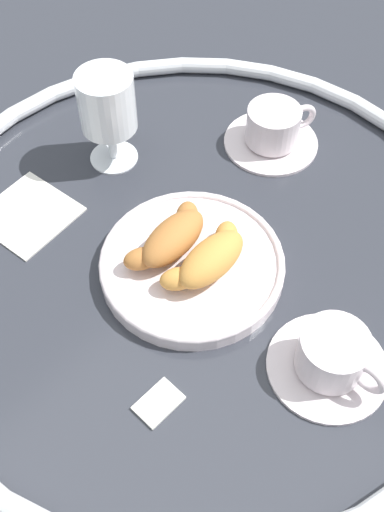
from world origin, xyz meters
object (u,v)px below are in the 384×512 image
croissant_small (171,238)px  juice_glass_left (107,107)px  folded_napkin (28,214)px  pastry_plate (192,264)px  sugar_packet (158,402)px  coffee_cup_near (332,357)px  coffee_cup_far (273,130)px  croissant_large (209,259)px

croissant_small → juice_glass_left: bearing=67.5°
folded_napkin → juice_glass_left: bearing=-2.9°
pastry_plate → folded_napkin: bearing=109.4°
sugar_packet → croissant_small: bearing=41.0°
pastry_plate → coffee_cup_near: size_ratio=1.67×
coffee_cup_far → juice_glass_left: 0.24m
coffee_cup_near → sugar_packet: size_ratio=2.72×
juice_glass_left → sugar_packet: (-0.23, -0.30, -0.09)m
croissant_large → sugar_packet: bearing=-157.3°
pastry_plate → croissant_small: size_ratio=1.66×
pastry_plate → coffee_cup_far: coffee_cup_far is taller
coffee_cup_far → sugar_packet: (-0.40, -0.16, -0.02)m
croissant_small → juice_glass_left: 0.21m
croissant_large → sugar_packet: 0.18m
croissant_large → sugar_packet: (-0.16, -0.07, -0.04)m
coffee_cup_near → sugar_packet: (-0.16, 0.11, -0.02)m
croissant_large → folded_napkin: (-0.08, 0.25, -0.04)m
juice_glass_left → folded_napkin: 0.18m
croissant_small → pastry_plate: bearing=-83.2°
sugar_packet → coffee_cup_near: bearing=-33.3°
coffee_cup_far → folded_napkin: coffee_cup_far is taller
croissant_large → coffee_cup_far: croissant_large is taller
croissant_large → coffee_cup_far: size_ratio=1.01×
coffee_cup_far → juice_glass_left: juice_glass_left is taller
pastry_plate → coffee_cup_far: size_ratio=1.67×
sugar_packet → folded_napkin: sugar_packet is taller
pastry_plate → sugar_packet: (-0.15, -0.09, -0.01)m
sugar_packet → folded_napkin: (0.08, 0.31, -0.00)m
croissant_large → juice_glass_left: 0.25m
croissant_small → folded_napkin: bearing=111.2°
coffee_cup_near → folded_napkin: coffee_cup_near is taller
pastry_plate → folded_napkin: pastry_plate is taller
croissant_small → coffee_cup_near: size_ratio=1.01×
croissant_large → coffee_cup_far: 0.26m
pastry_plate → croissant_small: croissant_small is taller
croissant_large → croissant_small: same height
croissant_large → coffee_cup_near: bearing=-90.7°
croissant_large → juice_glass_left: size_ratio=0.98×
coffee_cup_near → folded_napkin: size_ratio=1.24×
pastry_plate → sugar_packet: size_ratio=4.54×
croissant_small → coffee_cup_near: bearing=-88.8°
croissant_large → folded_napkin: bearing=108.3°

